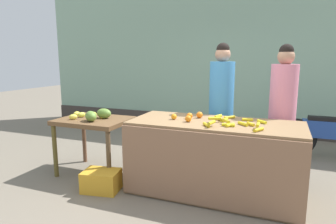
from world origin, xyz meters
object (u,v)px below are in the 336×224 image
at_px(parked_motorcycle, 328,136).
at_px(produce_crate, 101,181).
at_px(vendor_woman_pink_shirt, 282,114).
at_px(produce_sack, 159,151).
at_px(vendor_woman_blue_shirt, 221,109).

distance_m(parked_motorcycle, produce_crate, 3.63).
bearing_deg(produce_crate, parked_motorcycle, 40.18).
xyz_separation_m(vendor_woman_pink_shirt, produce_sack, (-1.73, -0.06, -0.69)).
relative_size(parked_motorcycle, produce_sack, 3.58).
height_order(vendor_woman_blue_shirt, produce_crate, vendor_woman_blue_shirt).
bearing_deg(parked_motorcycle, produce_sack, -152.88).
relative_size(vendor_woman_pink_shirt, parked_motorcycle, 1.13).
distance_m(vendor_woman_pink_shirt, parked_motorcycle, 1.49).
height_order(produce_crate, produce_sack, produce_sack).
bearing_deg(produce_sack, parked_motorcycle, 27.12).
bearing_deg(parked_motorcycle, vendor_woman_pink_shirt, -121.18).
height_order(vendor_woman_blue_shirt, vendor_woman_pink_shirt, vendor_woman_blue_shirt).
height_order(vendor_woman_pink_shirt, parked_motorcycle, vendor_woman_pink_shirt).
distance_m(vendor_woman_blue_shirt, parked_motorcycle, 2.00).
relative_size(produce_crate, produce_sack, 0.98).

